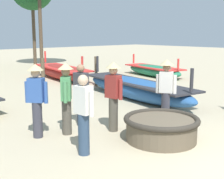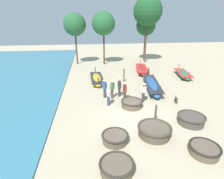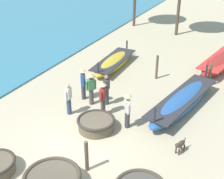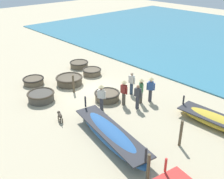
% 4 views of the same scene
% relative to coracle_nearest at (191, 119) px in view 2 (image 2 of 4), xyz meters
% --- Properties ---
extents(ground_plane, '(80.00, 80.00, 0.00)m').
position_rel_coracle_nearest_xyz_m(ground_plane, '(-3.29, 0.84, -0.32)').
color(ground_plane, '#BCAD8C').
extents(coracle_nearest, '(1.75, 1.75, 0.59)m').
position_rel_coracle_nearest_xyz_m(coracle_nearest, '(0.00, 0.00, 0.00)').
color(coracle_nearest, '#4C473F').
rests_on(coracle_nearest, ground).
extents(coracle_front_right, '(1.53, 1.53, 0.49)m').
position_rel_coracle_nearest_xyz_m(coracle_front_right, '(-0.86, -2.68, -0.06)').
color(coracle_front_right, brown).
rests_on(coracle_front_right, ground).
extents(coracle_weathered, '(1.66, 1.66, 0.54)m').
position_rel_coracle_nearest_xyz_m(coracle_weathered, '(-3.22, 2.77, -0.03)').
color(coracle_weathered, brown).
rests_on(coracle_weathered, ground).
extents(coracle_upturned, '(1.96, 1.96, 0.61)m').
position_rel_coracle_nearest_xyz_m(coracle_upturned, '(-2.79, -0.88, 0.01)').
color(coracle_upturned, brown).
rests_on(coracle_upturned, ground).
extents(coracle_center, '(1.49, 1.49, 0.49)m').
position_rel_coracle_nearest_xyz_m(coracle_center, '(-5.11, -1.16, -0.05)').
color(coracle_center, brown).
rests_on(coracle_center, ground).
extents(coracle_beside_post, '(1.58, 1.58, 0.51)m').
position_rel_coracle_nearest_xyz_m(coracle_beside_post, '(-5.34, -3.19, -0.05)').
color(coracle_beside_post, brown).
rests_on(coracle_beside_post, ground).
extents(long_boat_blue_hull, '(2.19, 5.94, 1.35)m').
position_rel_coracle_nearest_xyz_m(long_boat_blue_hull, '(-0.42, 6.20, 0.06)').
color(long_boat_blue_hull, '#285693').
rests_on(long_boat_blue_hull, ground).
extents(long_boat_white_hull, '(2.10, 5.09, 1.31)m').
position_rel_coracle_nearest_xyz_m(long_boat_white_hull, '(0.30, 11.96, 0.05)').
color(long_boat_white_hull, maroon).
rests_on(long_boat_white_hull, ground).
extents(long_boat_green_hull, '(2.00, 4.30, 1.09)m').
position_rel_coracle_nearest_xyz_m(long_boat_green_hull, '(4.56, 9.49, -0.00)').
color(long_boat_green_hull, '#237551').
rests_on(long_boat_green_hull, ground).
extents(long_boat_red_hull, '(1.38, 4.52, 1.08)m').
position_rel_coracle_nearest_xyz_m(long_boat_red_hull, '(-5.58, 9.03, -0.01)').
color(long_boat_red_hull, gold).
rests_on(long_boat_red_hull, ground).
extents(fisherman_standing_left, '(0.26, 0.53, 1.57)m').
position_rel_coracle_nearest_xyz_m(fisherman_standing_left, '(-3.83, 4.86, 0.51)').
color(fisherman_standing_left, '#383842').
rests_on(fisherman_standing_left, ground).
extents(fisherman_with_hat, '(0.39, 0.43, 1.67)m').
position_rel_coracle_nearest_xyz_m(fisherman_with_hat, '(-4.50, 4.53, 0.63)').
color(fisherman_with_hat, '#4C473D').
rests_on(fisherman_with_hat, ground).
extents(fisherman_by_coracle, '(0.36, 0.53, 1.67)m').
position_rel_coracle_nearest_xyz_m(fisherman_by_coracle, '(-3.54, 3.98, 0.63)').
color(fisherman_by_coracle, '#4C473D').
rests_on(fisherman_by_coracle, ground).
extents(fisherman_crouching, '(0.37, 0.46, 1.67)m').
position_rel_coracle_nearest_xyz_m(fisherman_crouching, '(-2.10, 3.54, 0.63)').
color(fisherman_crouching, '#383842').
rests_on(fisherman_crouching, ground).
extents(fisherman_standing_right, '(0.26, 0.53, 1.57)m').
position_rel_coracle_nearest_xyz_m(fisherman_standing_right, '(-4.96, 3.28, 0.51)').
color(fisherman_standing_right, '#2D425B').
rests_on(fisherman_standing_right, ground).
extents(fisherman_hauling, '(0.38, 0.44, 1.67)m').
position_rel_coracle_nearest_xyz_m(fisherman_hauling, '(-5.11, 4.79, 0.63)').
color(fisherman_hauling, '#383842').
rests_on(fisherman_hauling, ground).
extents(dog, '(0.35, 0.66, 0.55)m').
position_rel_coracle_nearest_xyz_m(dog, '(0.43, 2.91, 0.05)').
color(dog, '#3D3328').
rests_on(dog, ground).
extents(mooring_post_shoreline, '(0.14, 0.14, 1.42)m').
position_rel_coracle_nearest_xyz_m(mooring_post_shoreline, '(-2.66, 8.71, 0.39)').
color(mooring_post_shoreline, brown).
rests_on(mooring_post_shoreline, ground).
extents(mooring_post_inland, '(0.14, 0.14, 1.31)m').
position_rel_coracle_nearest_xyz_m(mooring_post_inland, '(0.21, 9.13, 0.33)').
color(mooring_post_inland, brown).
rests_on(mooring_post_inland, ground).
extents(mooring_post_mid_beach, '(0.14, 0.14, 1.27)m').
position_rel_coracle_nearest_xyz_m(mooring_post_mid_beach, '(-2.25, 0.43, 0.31)').
color(mooring_post_mid_beach, brown).
rests_on(mooring_post_mid_beach, ground).
extents(tree_leftmost, '(3.03, 3.03, 6.90)m').
position_rel_coracle_nearest_xyz_m(tree_leftmost, '(2.83, 19.25, 5.03)').
color(tree_leftmost, '#4C3D2D').
rests_on(tree_leftmost, ground).
extents(tree_tall_back, '(3.25, 3.25, 7.41)m').
position_rel_coracle_nearest_xyz_m(tree_tall_back, '(-4.03, 17.02, 5.43)').
color(tree_tall_back, '#4C3D2D').
rests_on(tree_tall_back, ground).
extents(tree_right_mid, '(4.17, 4.17, 9.50)m').
position_rel_coracle_nearest_xyz_m(tree_right_mid, '(2.46, 17.65, 7.07)').
color(tree_right_mid, '#4C3D2D').
rests_on(tree_right_mid, ground).
extents(tree_rightmost, '(3.17, 3.17, 7.23)m').
position_rel_coracle_nearest_xyz_m(tree_rightmost, '(-8.06, 17.76, 5.30)').
color(tree_rightmost, '#4C3D2D').
rests_on(tree_rightmost, ground).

